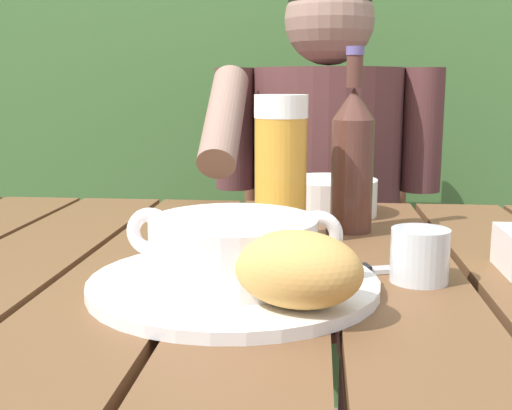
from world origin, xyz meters
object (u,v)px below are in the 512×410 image
chair_near_diner (323,292)px  water_glass_small (420,255)px  table_knife (367,270)px  person_eating (325,206)px  bread_roll (298,269)px  soup_bowl (233,247)px  beer_bottle (352,157)px  serving_plate (234,284)px  beer_glass (281,169)px  diner_bowl (329,196)px

chair_near_diner → water_glass_small: size_ratio=14.56×
chair_near_diner → table_knife: chair_near_diner is taller
person_eating → table_knife: person_eating is taller
person_eating → water_glass_small: 0.72m
water_glass_small → table_knife: (-0.05, 0.02, -0.02)m
person_eating → bread_roll: size_ratio=8.64×
person_eating → water_glass_small: (0.09, -0.70, 0.08)m
soup_bowl → table_knife: 0.16m
chair_near_diner → beer_bottle: beer_bottle is taller
serving_plate → beer_bottle: bearing=64.9°
person_eating → bread_roll: bearing=-92.3°
person_eating → beer_bottle: person_eating is taller
bread_roll → beer_bottle: bearing=79.9°
bread_roll → beer_bottle: (0.06, 0.36, 0.06)m
chair_near_diner → serving_plate: chair_near_diner is taller
beer_glass → table_knife: bearing=-52.9°
chair_near_diner → water_glass_small: (0.09, -0.91, 0.34)m
person_eating → water_glass_small: person_eating is taller
bread_roll → water_glass_small: 0.18m
beer_bottle → diner_bowl: size_ratio=1.69×
chair_near_diner → diner_bowl: bearing=-90.0°
serving_plate → bread_roll: size_ratio=2.11×
table_knife → diner_bowl: 0.34m
table_knife → water_glass_small: bearing=-25.0°
diner_bowl → soup_bowl: bearing=-104.3°
soup_bowl → bread_roll: bearing=-49.4°
water_glass_small → diner_bowl: (-0.09, 0.36, -0.00)m
beer_glass → diner_bowl: (0.07, 0.20, -0.07)m
bread_roll → water_glass_small: (0.13, 0.13, -0.02)m
soup_bowl → beer_glass: bearing=80.3°
water_glass_small → person_eating: bearing=97.5°
soup_bowl → water_glass_small: 0.20m
person_eating → serving_plate: person_eating is taller
bread_roll → beer_glass: bearing=96.4°
serving_plate → table_knife: 0.16m
serving_plate → beer_glass: 0.23m
bread_roll → person_eating: bearing=87.7°
bread_roll → table_knife: bread_roll is taller
soup_bowl → person_eating: bearing=82.4°
bread_roll → water_glass_small: bearing=44.9°
person_eating → soup_bowl: size_ratio=5.51×
serving_plate → beer_bottle: size_ratio=1.15×
water_glass_small → table_knife: water_glass_small is taller
table_knife → beer_glass: bearing=127.1°
bread_roll → beer_glass: size_ratio=0.73×
chair_near_diner → beer_bottle: 0.79m
person_eating → bread_roll: 0.84m
serving_plate → beer_glass: size_ratio=1.53×
diner_bowl → water_glass_small: bearing=-75.9°
soup_bowl → table_knife: (0.14, 0.07, -0.04)m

